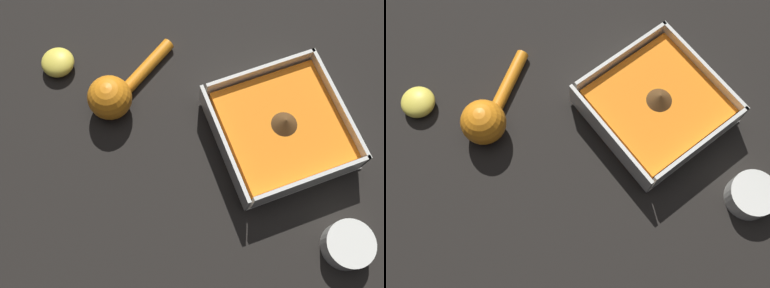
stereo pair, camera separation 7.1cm
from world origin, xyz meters
The scene contains 5 objects.
ground_plane centered at (0.00, 0.00, 0.00)m, with size 4.00×4.00×0.00m, color black.
square_dish centered at (0.01, 0.00, 0.02)m, with size 0.20×0.20×0.06m.
spice_bowl centered at (0.22, 0.02, 0.02)m, with size 0.07×0.07×0.04m.
lemon_squeezer centered at (-0.13, -0.24, 0.03)m, with size 0.13×0.17×0.07m.
lemon_half centered at (-0.24, -0.31, 0.02)m, with size 0.06×0.06×0.03m.
Camera 1 is at (0.22, -0.23, 0.71)m, focal length 42.00 mm.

